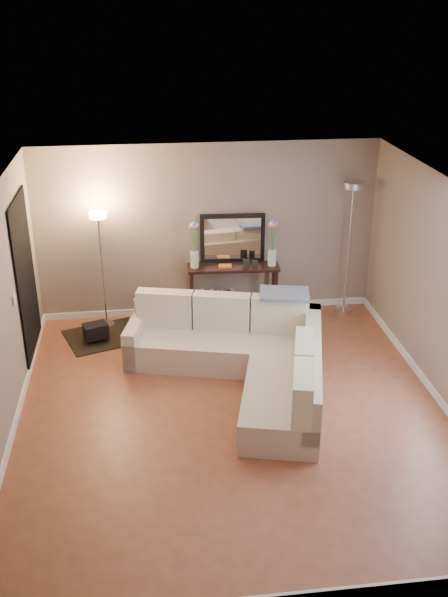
{
  "coord_description": "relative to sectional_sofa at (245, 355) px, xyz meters",
  "views": [
    {
      "loc": [
        -0.91,
        -6.49,
        4.47
      ],
      "look_at": [
        0.0,
        0.8,
        1.1
      ],
      "focal_mm": 40.0,
      "sensor_mm": 36.0,
      "label": 1
    }
  ],
  "objects": [
    {
      "name": "console_table",
      "position": [
        0.01,
        1.78,
        0.14
      ],
      "size": [
        1.37,
        0.44,
        0.83
      ],
      "color": "black",
      "rests_on": "floor"
    },
    {
      "name": "switch_plate",
      "position": [
        -2.74,
        0.12,
        0.87
      ],
      "size": [
        0.02,
        0.08,
        0.12
      ],
      "primitive_type": "cube",
      "color": "white",
      "rests_on": "ground"
    },
    {
      "name": "floor_lamp_unlit",
      "position": [
        1.82,
        1.79,
        1.11
      ],
      "size": [
        0.36,
        0.36,
        2.03
      ],
      "color": "silver",
      "rests_on": "floor"
    },
    {
      "name": "doorway",
      "position": [
        -2.74,
        0.97,
        0.77
      ],
      "size": [
        0.02,
        1.2,
        2.2
      ],
      "primitive_type": "cube",
      "color": "black",
      "rests_on": "ground"
    },
    {
      "name": "throw_blanket",
      "position": [
        0.58,
        0.49,
        0.61
      ],
      "size": [
        0.7,
        0.49,
        0.08
      ],
      "primitive_type": "cube",
      "rotation": [
        0.1,
        0.0,
        -0.2
      ],
      "color": "slate",
      "rests_on": "sectional_sofa"
    },
    {
      "name": "ceiling",
      "position": [
        -0.26,
        -0.73,
        2.28
      ],
      "size": [
        5.0,
        5.5,
        0.01
      ],
      "primitive_type": "cube",
      "color": "white",
      "rests_on": "ground"
    },
    {
      "name": "sectional_sofa",
      "position": [
        0.0,
        0.0,
        0.0
      ],
      "size": [
        2.65,
        2.95,
        0.89
      ],
      "color": "beige",
      "rests_on": "floor"
    },
    {
      "name": "flower_vase_left",
      "position": [
        -0.48,
        1.81,
        0.79
      ],
      "size": [
        0.16,
        0.13,
        0.71
      ],
      "color": "silver",
      "rests_on": "console_table"
    },
    {
      "name": "baseboard_back",
      "position": [
        -0.26,
        2.01,
        -0.28
      ],
      "size": [
        5.0,
        0.03,
        0.1
      ],
      "primitive_type": "cube",
      "color": "white",
      "rests_on": "ground"
    },
    {
      "name": "flower_vase_right",
      "position": [
        0.66,
        1.75,
        0.79
      ],
      "size": [
        0.16,
        0.13,
        0.71
      ],
      "color": "silver",
      "rests_on": "console_table"
    },
    {
      "name": "baseboard_right",
      "position": [
        2.22,
        -0.73,
        -0.28
      ],
      "size": [
        0.03,
        5.5,
        0.1
      ],
      "primitive_type": "cube",
      "color": "white",
      "rests_on": "ground"
    },
    {
      "name": "baseboard_left",
      "position": [
        -2.75,
        -0.73,
        -0.28
      ],
      "size": [
        0.03,
        5.5,
        0.1
      ],
      "primitive_type": "cube",
      "color": "white",
      "rests_on": "ground"
    },
    {
      "name": "floor",
      "position": [
        -0.26,
        -0.73,
        -0.33
      ],
      "size": [
        5.0,
        5.5,
        0.01
      ],
      "primitive_type": "cube",
      "color": "#975137",
      "rests_on": "ground"
    },
    {
      "name": "charcoal_rug",
      "position": [
        -1.79,
        1.38,
        -0.32
      ],
      "size": [
        1.35,
        1.18,
        0.02
      ],
      "primitive_type": "cube",
      "rotation": [
        0.0,
        0.0,
        0.34
      ],
      "color": "black",
      "rests_on": "floor"
    },
    {
      "name": "wall_back",
      "position": [
        -0.26,
        2.03,
        0.97
      ],
      "size": [
        5.0,
        0.02,
        2.6
      ],
      "primitive_type": "cube",
      "color": "gray",
      "rests_on": "ground"
    },
    {
      "name": "leaning_mirror",
      "position": [
        0.1,
        1.95,
        0.87
      ],
      "size": [
        0.95,
        0.1,
        0.75
      ],
      "color": "black",
      "rests_on": "console_table"
    },
    {
      "name": "table_decor",
      "position": [
        0.08,
        1.74,
        0.52
      ],
      "size": [
        0.57,
        0.13,
        0.13
      ],
      "color": "orange",
      "rests_on": "console_table"
    },
    {
      "name": "wall_front",
      "position": [
        -0.26,
        -3.49,
        0.97
      ],
      "size": [
        5.0,
        0.02,
        2.6
      ],
      "primitive_type": "cube",
      "color": "gray",
      "rests_on": "ground"
    },
    {
      "name": "black_bag",
      "position": [
        -1.94,
        1.23,
        -0.16
      ],
      "size": [
        0.38,
        0.32,
        0.21
      ],
      "primitive_type": "cube",
      "rotation": [
        0.0,
        0.0,
        0.34
      ],
      "color": "black",
      "rests_on": "charcoal_rug"
    },
    {
      "name": "floor_lamp_lit",
      "position": [
        -1.81,
        1.73,
        0.9
      ],
      "size": [
        0.31,
        0.31,
        1.74
      ],
      "color": "silver",
      "rests_on": "floor"
    }
  ]
}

